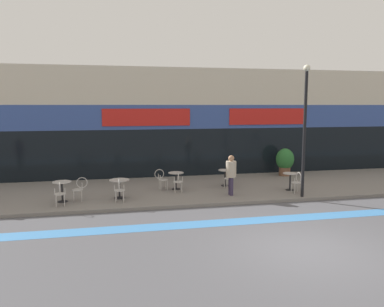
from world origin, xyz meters
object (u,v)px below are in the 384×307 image
(cafe_chair_2_near, at_px, (178,180))
(lamp_post, at_px, (305,122))
(bistro_table_3, at_px, (225,175))
(cafe_chair_2_side, at_px, (161,178))
(bistro_table_2, at_px, (176,177))
(planter_pot, at_px, (285,161))
(cafe_chair_4_near, at_px, (297,181))
(cafe_chair_0_near, at_px, (60,192))
(cafe_chair_0_side, at_px, (80,188))
(cafe_chair_3_near, at_px, (229,177))
(bistro_table_4, at_px, (290,178))
(bistro_table_1, at_px, (119,185))
(pedestrian_near_end, at_px, (231,172))
(bistro_table_0, at_px, (62,187))
(cafe_chair_1_near, at_px, (119,189))

(cafe_chair_2_near, relative_size, lamp_post, 0.18)
(bistro_table_3, bearing_deg, cafe_chair_2_side, -175.00)
(cafe_chair_2_side, bearing_deg, bistro_table_3, -1.16)
(bistro_table_2, xyz_separation_m, planter_pot, (5.98, 1.99, 0.25))
(cafe_chair_4_near, bearing_deg, cafe_chair_0_near, 87.99)
(cafe_chair_0_side, bearing_deg, cafe_chair_3_near, -177.46)
(cafe_chair_2_near, xyz_separation_m, lamp_post, (4.67, -1.69, 2.44))
(bistro_table_4, bearing_deg, bistro_table_1, 179.40)
(pedestrian_near_end, bearing_deg, cafe_chair_0_near, -179.95)
(bistro_table_2, bearing_deg, cafe_chair_4_near, -20.66)
(cafe_chair_3_near, bearing_deg, pedestrian_near_end, 158.33)
(bistro_table_0, relative_size, cafe_chair_0_near, 0.86)
(cafe_chair_2_near, bearing_deg, cafe_chair_0_near, 111.00)
(cafe_chair_0_near, bearing_deg, planter_pot, -76.77)
(bistro_table_1, xyz_separation_m, cafe_chair_0_side, (-1.47, -0.14, -0.01))
(bistro_table_4, bearing_deg, cafe_chair_1_near, -175.58)
(cafe_chair_0_side, height_order, cafe_chair_4_near, same)
(lamp_post, bearing_deg, pedestrian_near_end, 162.72)
(cafe_chair_4_near, bearing_deg, pedestrian_near_end, 81.28)
(cafe_chair_0_side, xyz_separation_m, cafe_chair_1_near, (1.47, -0.49, 0.00))
(cafe_chair_4_near, relative_size, planter_pot, 0.64)
(bistro_table_3, distance_m, bistro_table_4, 2.83)
(bistro_table_0, distance_m, cafe_chair_4_near, 9.24)
(cafe_chair_2_near, relative_size, pedestrian_near_end, 0.56)
(cafe_chair_4_near, distance_m, pedestrian_near_end, 2.79)
(bistro_table_2, distance_m, cafe_chair_0_near, 4.86)
(bistro_table_0, xyz_separation_m, cafe_chair_0_near, (0.01, -0.63, -0.03))
(bistro_table_1, relative_size, bistro_table_3, 1.08)
(bistro_table_3, height_order, bistro_table_4, bistro_table_4)
(cafe_chair_2_near, height_order, cafe_chair_4_near, same)
(bistro_table_1, relative_size, pedestrian_near_end, 0.48)
(bistro_table_0, height_order, bistro_table_3, bistro_table_0)
(cafe_chair_0_near, relative_size, cafe_chair_2_side, 1.00)
(lamp_post, relative_size, pedestrian_near_end, 3.16)
(bistro_table_1, bearing_deg, bistro_table_4, -0.60)
(bistro_table_3, relative_size, planter_pot, 0.52)
(bistro_table_2, bearing_deg, cafe_chair_3_near, -9.50)
(bistro_table_0, distance_m, cafe_chair_3_near, 6.82)
(bistro_table_0, xyz_separation_m, bistro_table_1, (2.10, 0.15, -0.02))
(bistro_table_3, xyz_separation_m, cafe_chair_2_near, (-2.27, -0.87, 0.01))
(cafe_chair_0_near, relative_size, cafe_chair_1_near, 1.00)
(cafe_chair_2_near, bearing_deg, bistro_table_3, -63.34)
(cafe_chair_2_side, xyz_separation_m, cafe_chair_4_near, (5.35, -1.77, 0.00))
(bistro_table_0, height_order, pedestrian_near_end, pedestrian_near_end)
(bistro_table_0, bearing_deg, pedestrian_near_end, -2.24)
(bistro_table_1, xyz_separation_m, bistro_table_4, (7.12, -0.08, -0.01))
(bistro_table_0, bearing_deg, cafe_chair_2_near, 7.62)
(bistro_table_4, bearing_deg, lamp_post, -92.64)
(bistro_table_2, xyz_separation_m, pedestrian_near_end, (1.99, -1.48, 0.44))
(bistro_table_3, relative_size, cafe_chair_2_side, 0.80)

